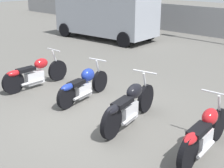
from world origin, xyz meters
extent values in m
plane|color=#5B5954|center=(0.00, 0.00, 0.00)|extent=(60.00, 60.00, 0.00)
cylinder|color=black|center=(-2.70, 1.09, 0.32)|extent=(0.11, 0.64, 0.64)
cylinder|color=black|center=(-2.68, -0.43, 0.32)|extent=(0.11, 0.64, 0.64)
cube|color=silver|center=(-2.69, 0.25, 0.29)|extent=(0.21, 0.55, 0.35)
ellipsoid|color=red|center=(-2.69, 0.51, 0.67)|extent=(0.26, 0.45, 0.29)
cube|color=black|center=(-2.69, -0.01, 0.59)|extent=(0.25, 0.53, 0.10)
ellipsoid|color=red|center=(-2.68, -0.38, 0.57)|extent=(0.21, 0.44, 0.16)
cylinder|color=silver|center=(-2.70, 0.99, 0.99)|extent=(0.58, 0.05, 0.04)
cylinder|color=silver|center=(-2.70, 1.04, 0.65)|extent=(0.05, 0.26, 0.65)
cylinder|color=silver|center=(-2.57, 0.10, 0.22)|extent=(0.08, 0.72, 0.07)
cylinder|color=black|center=(-1.08, 1.32, 0.30)|extent=(0.20, 0.61, 0.60)
cylinder|color=black|center=(-0.83, -0.05, 0.30)|extent=(0.20, 0.61, 0.60)
cube|color=silver|center=(-0.94, 0.57, 0.27)|extent=(0.29, 0.53, 0.33)
ellipsoid|color=navy|center=(-0.99, 0.80, 0.63)|extent=(0.36, 0.48, 0.34)
cube|color=black|center=(-0.90, 0.33, 0.55)|extent=(0.32, 0.50, 0.10)
ellipsoid|color=navy|center=(-0.84, 0.00, 0.54)|extent=(0.28, 0.47, 0.16)
cylinder|color=silver|center=(-1.06, 1.23, 0.95)|extent=(0.55, 0.13, 0.04)
cylinder|color=silver|center=(-1.07, 1.28, 0.62)|extent=(0.09, 0.25, 0.63)
cylinder|color=silver|center=(-0.80, 0.45, 0.21)|extent=(0.19, 0.70, 0.07)
cylinder|color=black|center=(0.67, 1.15, 0.34)|extent=(0.23, 0.68, 0.67)
cylinder|color=black|center=(0.98, -0.34, 0.34)|extent=(0.23, 0.68, 0.67)
cube|color=silver|center=(0.84, 0.33, 0.30)|extent=(0.31, 0.58, 0.37)
ellipsoid|color=black|center=(0.79, 0.58, 0.71)|extent=(0.38, 0.57, 0.33)
cube|color=black|center=(0.89, 0.07, 0.62)|extent=(0.35, 0.62, 0.10)
ellipsoid|color=black|center=(0.97, -0.30, 0.61)|extent=(0.28, 0.47, 0.16)
cylinder|color=silver|center=(0.69, 1.05, 1.02)|extent=(0.59, 0.15, 0.04)
cylinder|color=silver|center=(0.68, 1.10, 0.68)|extent=(0.10, 0.26, 0.67)
cylinder|color=silver|center=(0.99, 0.20, 0.24)|extent=(0.19, 0.61, 0.07)
cylinder|color=black|center=(2.53, 1.09, 0.33)|extent=(0.16, 0.66, 0.65)
cylinder|color=black|center=(2.66, -0.26, 0.33)|extent=(0.16, 0.66, 0.65)
cube|color=silver|center=(2.60, 0.35, 0.29)|extent=(0.25, 0.50, 0.36)
ellipsoid|color=red|center=(2.58, 0.58, 0.68)|extent=(0.30, 0.44, 0.31)
cube|color=black|center=(2.62, 0.12, 0.61)|extent=(0.29, 0.60, 0.10)
ellipsoid|color=red|center=(2.66, -0.21, 0.59)|extent=(0.24, 0.46, 0.16)
cylinder|color=silver|center=(2.54, 0.99, 1.00)|extent=(0.73, 0.11, 0.04)
cylinder|color=silver|center=(2.53, 1.04, 0.66)|extent=(0.07, 0.26, 0.66)
cylinder|color=silver|center=(2.73, 0.22, 0.23)|extent=(0.13, 0.66, 0.07)
cube|color=#999EA8|center=(-6.30, 6.78, 1.27)|extent=(5.23, 2.44, 1.97)
cube|color=black|center=(-8.82, 6.60, 1.71)|extent=(0.17, 1.86, 0.59)
cylinder|color=black|center=(-8.17, 5.66, 0.35)|extent=(0.71, 0.27, 0.70)
cylinder|color=black|center=(-8.31, 7.63, 0.35)|extent=(0.71, 0.27, 0.70)
cylinder|color=black|center=(-4.29, 5.94, 0.35)|extent=(0.71, 0.27, 0.70)
cylinder|color=black|center=(-4.43, 7.91, 0.35)|extent=(0.71, 0.27, 0.70)
camera|label=1|loc=(4.85, -4.36, 3.15)|focal=50.00mm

